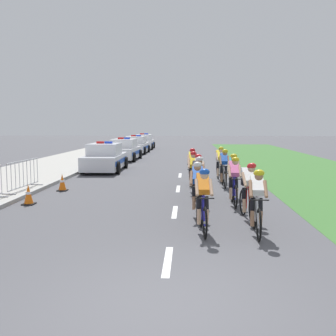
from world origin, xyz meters
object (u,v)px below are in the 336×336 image
object	(u,v)px
cyclist_fourth	(248,190)
cyclist_tenth	(224,167)
cyclist_sixth	(234,180)
cyclist_eleventh	(192,166)
police_car_furthest	(144,142)
cyclist_lead	(203,199)
cyclist_twelfth	(220,163)
cyclist_ninth	(193,171)
police_car_second	(124,150)
cyclist_eighth	(233,175)
police_car_third	(136,145)
cyclist_third	(197,188)
traffic_cone_mid	(28,195)
traffic_cone_near	(62,183)
police_car_nearest	(105,158)
cyclist_fifth	(198,180)
cyclist_second	(257,201)
cyclist_seventh	(199,176)

from	to	relation	value
cyclist_fourth	cyclist_tenth	size ratio (longest dim) A/B	1.00
cyclist_sixth	cyclist_tenth	xyz separation A→B (m)	(0.03, 3.59, 0.00)
cyclist_eleventh	police_car_furthest	size ratio (longest dim) A/B	0.39
cyclist_lead	cyclist_twelfth	size ratio (longest dim) A/B	1.00
cyclist_ninth	police_car_second	xyz separation A→B (m)	(-4.64, 12.76, -0.11)
cyclist_sixth	cyclist_tenth	world-z (taller)	same
cyclist_eighth	police_car_furthest	bearing A→B (deg)	102.79
cyclist_tenth	police_car_second	world-z (taller)	police_car_second
police_car_third	cyclist_lead	bearing A→B (deg)	-78.97
cyclist_third	cyclist_ninth	xyz separation A→B (m)	(-0.05, 3.88, 0.00)
traffic_cone_mid	police_car_third	bearing A→B (deg)	88.62
cyclist_sixth	traffic_cone_near	bearing A→B (deg)	158.86
cyclist_lead	cyclist_sixth	size ratio (longest dim) A/B	1.00
cyclist_lead	cyclist_eleventh	distance (m)	7.21
police_car_nearest	police_car_third	bearing A→B (deg)	90.00
cyclist_eighth	police_car_furthest	distance (m)	27.04
cyclist_fifth	police_car_nearest	bearing A→B (deg)	118.92
cyclist_fifth	police_car_nearest	xyz separation A→B (m)	(-4.76, 8.61, -0.11)
cyclist_tenth	police_car_furthest	world-z (taller)	police_car_furthest
traffic_cone_near	cyclist_fourth	bearing A→B (deg)	-33.32
cyclist_fifth	police_car_furthest	bearing A→B (deg)	99.80
cyclist_lead	cyclist_eleventh	bearing A→B (deg)	91.27
cyclist_eighth	cyclist_eleventh	distance (m)	3.16
cyclist_sixth	cyclist_ninth	xyz separation A→B (m)	(-1.21, 2.36, 0.00)
cyclist_twelfth	cyclist_sixth	bearing A→B (deg)	-90.17
police_car_furthest	traffic_cone_mid	bearing A→B (deg)	-91.08
cyclist_fifth	traffic_cone_near	world-z (taller)	cyclist_fifth
cyclist_tenth	cyclist_second	bearing A→B (deg)	-89.15
cyclist_fourth	cyclist_eleventh	world-z (taller)	same
cyclist_seventh	cyclist_eleventh	size ratio (longest dim) A/B	1.00
cyclist_second	police_car_third	size ratio (longest dim) A/B	0.39
cyclist_eighth	police_car_furthest	world-z (taller)	police_car_furthest
police_car_third	cyclist_fifth	bearing A→B (deg)	-77.46
cyclist_eleventh	traffic_cone_near	xyz separation A→B (m)	(-4.91, -1.76, -0.48)
police_car_furthest	cyclist_second	bearing A→B (deg)	-79.02
cyclist_ninth	cyclist_fifth	bearing A→B (deg)	-87.14
police_car_second	traffic_cone_mid	size ratio (longest dim) A/B	6.97
cyclist_third	cyclist_eleventh	xyz separation A→B (m)	(-0.07, 5.66, 0.00)
cyclist_seventh	police_car_third	bearing A→B (deg)	103.23
cyclist_twelfth	traffic_cone_near	xyz separation A→B (m)	(-6.15, -2.96, -0.48)
cyclist_fifth	cyclist_seventh	xyz separation A→B (m)	(0.05, 0.95, 0.00)
police_car_nearest	cyclist_ninth	bearing A→B (deg)	-53.89
cyclist_tenth	police_car_second	xyz separation A→B (m)	(-5.88, 11.52, -0.11)
cyclist_fourth	police_car_furthest	xyz separation A→B (m)	(-6.01, 29.42, -0.11)
cyclist_fourth	police_car_nearest	xyz separation A→B (m)	(-6.01, 10.49, -0.11)
cyclist_lead	cyclist_twelfth	distance (m)	8.47
cyclist_fifth	cyclist_twelfth	bearing A→B (deg)	77.94
cyclist_eighth	cyclist_eleventh	bearing A→B (deg)	115.52
cyclist_lead	police_car_third	world-z (taller)	police_car_third
cyclist_seventh	cyclist_eleventh	world-z (taller)	same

